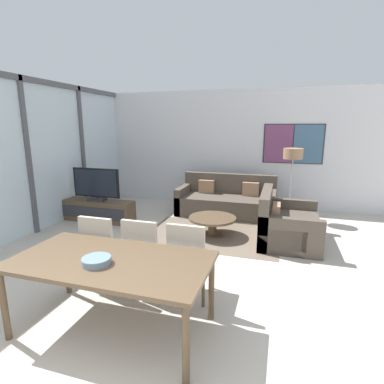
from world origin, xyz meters
The scene contains 14 objects.
wall_back centered at (0.05, 6.15, 1.40)m, with size 7.16×0.09×2.80m.
window_wall_left centered at (-3.07, 3.08, 1.53)m, with size 0.07×6.15×2.80m.
area_rug centered at (0.15, 3.88, 0.00)m, with size 2.39×1.63×0.01m.
tv_console centered at (-2.34, 4.02, 0.22)m, with size 1.57×0.40×0.44m.
television centered at (-2.34, 4.02, 0.77)m, with size 1.05×0.20×0.67m.
sofa_main centered at (0.15, 5.32, 0.28)m, with size 2.13×0.97×0.87m.
sofa_side centered at (1.39, 3.98, 0.28)m, with size 0.97×1.39×0.87m.
coffee_table centered at (0.15, 3.88, 0.26)m, with size 0.86×0.86×0.34m.
dining_table centered at (-0.19, 1.08, 0.67)m, with size 1.87×0.96×0.74m.
dining_chair_left centered at (-0.73, 1.75, 0.51)m, with size 0.46×0.46×0.93m.
dining_chair_centre centered at (-0.19, 1.78, 0.51)m, with size 0.46×0.46×0.93m.
dining_chair_right centered at (0.35, 1.80, 0.51)m, with size 0.46×0.46×0.93m.
fruit_bowl centered at (-0.25, 0.95, 0.77)m, with size 0.26×0.26×0.06m.
floor_lamp centered at (1.50, 5.32, 1.30)m, with size 0.39×0.39×1.51m.
Camera 1 is at (1.29, -1.19, 1.95)m, focal length 28.00 mm.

